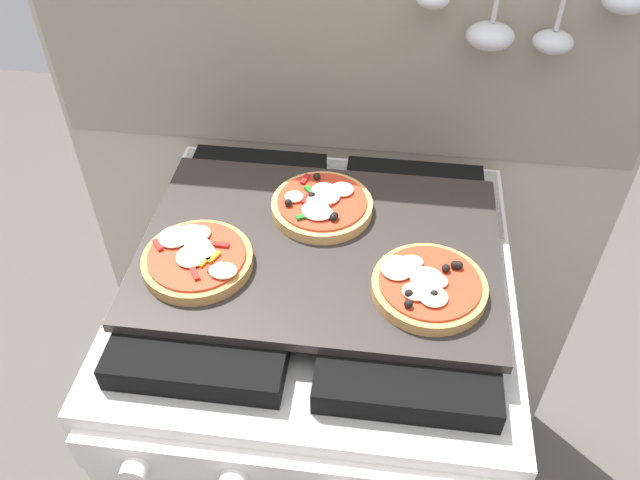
% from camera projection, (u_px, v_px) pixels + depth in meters
% --- Properties ---
extents(kitchen_backsplash, '(1.10, 0.09, 1.55)m').
position_uv_depth(kitchen_backsplash, '(343.00, 177.00, 1.30)').
color(kitchen_backsplash, '#B2A893').
rests_on(kitchen_backsplash, ground_plane).
extents(stove, '(0.60, 0.64, 0.90)m').
position_uv_depth(stove, '(320.00, 413.00, 1.29)').
color(stove, white).
rests_on(stove, ground_plane).
extents(baking_tray, '(0.54, 0.38, 0.02)m').
position_uv_depth(baking_tray, '(320.00, 249.00, 0.98)').
color(baking_tray, '#2D2826').
rests_on(baking_tray, stove).
extents(pizza_left, '(0.16, 0.16, 0.03)m').
position_uv_depth(pizza_left, '(197.00, 258.00, 0.93)').
color(pizza_left, '#C18947').
rests_on(pizza_left, baking_tray).
extents(pizza_right, '(0.16, 0.16, 0.03)m').
position_uv_depth(pizza_right, '(427.00, 285.00, 0.89)').
color(pizza_right, tan).
rests_on(pizza_right, baking_tray).
extents(pizza_center, '(0.16, 0.16, 0.03)m').
position_uv_depth(pizza_center, '(322.00, 205.00, 1.02)').
color(pizza_center, tan).
rests_on(pizza_center, baking_tray).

